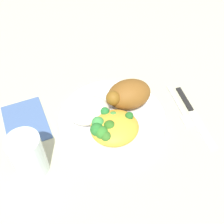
# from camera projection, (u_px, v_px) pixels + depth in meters

# --- Properties ---
(ground_plane) EXTENTS (2.00, 2.00, 0.00)m
(ground_plane) POSITION_uv_depth(u_px,v_px,m) (112.00, 120.00, 0.60)
(ground_plane) COLOR beige
(plate) EXTENTS (0.25, 0.25, 0.02)m
(plate) POSITION_uv_depth(u_px,v_px,m) (112.00, 117.00, 0.60)
(plate) COLOR white
(plate) RESTS_ON ground_plane
(roasted_chicken) EXTENTS (0.11, 0.08, 0.06)m
(roasted_chicken) POSITION_uv_depth(u_px,v_px,m) (128.00, 94.00, 0.59)
(roasted_chicken) COLOR brown
(roasted_chicken) RESTS_ON plate
(rice_pile) EXTENTS (0.10, 0.08, 0.04)m
(rice_pile) POSITION_uv_depth(u_px,v_px,m) (88.00, 110.00, 0.57)
(rice_pile) COLOR white
(rice_pile) RESTS_ON plate
(mac_cheese_with_broccoli) EXTENTS (0.10, 0.10, 0.05)m
(mac_cheese_with_broccoli) POSITION_uv_depth(u_px,v_px,m) (112.00, 127.00, 0.54)
(mac_cheese_with_broccoli) COLOR gold
(mac_cheese_with_broccoli) RESTS_ON plate
(fork) EXTENTS (0.03, 0.14, 0.01)m
(fork) POSITION_uv_depth(u_px,v_px,m) (180.00, 107.00, 0.63)
(fork) COLOR #B2B2B7
(fork) RESTS_ON ground_plane
(knife) EXTENTS (0.04, 0.19, 0.01)m
(knife) POSITION_uv_depth(u_px,v_px,m) (192.00, 110.00, 0.62)
(knife) COLOR black
(knife) RESTS_ON ground_plane
(water_glass) EXTENTS (0.06, 0.06, 0.10)m
(water_glass) POSITION_uv_depth(u_px,v_px,m) (28.00, 156.00, 0.48)
(water_glass) COLOR silver
(water_glass) RESTS_ON ground_plane
(napkin) EXTENTS (0.10, 0.14, 0.00)m
(napkin) POSITION_uv_depth(u_px,v_px,m) (25.00, 122.00, 0.60)
(napkin) COLOR #47669E
(napkin) RESTS_ON ground_plane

